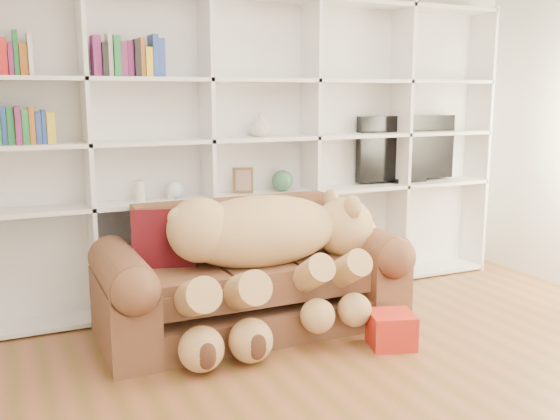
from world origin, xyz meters
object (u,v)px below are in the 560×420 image
teddy_bear (268,247)px  gift_box (391,330)px  sofa (251,282)px  tv (406,149)px

teddy_bear → gift_box: bearing=-40.6°
teddy_bear → sofa: bearing=104.3°
sofa → tv: (1.77, 0.66, 0.82)m
sofa → teddy_bear: bearing=-73.4°
gift_box → sofa: bearing=135.6°
tv → teddy_bear: bearing=-154.0°
gift_box → tv: size_ratio=0.28×
sofa → teddy_bear: 0.35m
sofa → gift_box: 1.03m
teddy_bear → gift_box: size_ratio=5.88×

